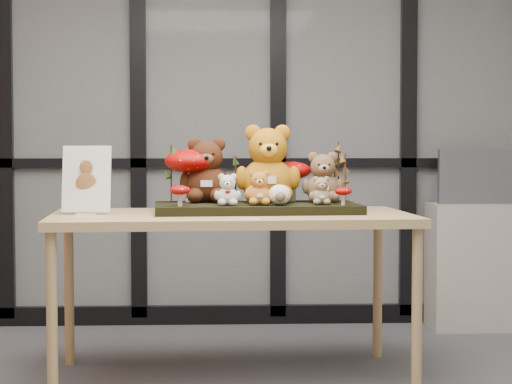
{
  "coord_description": "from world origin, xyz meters",
  "views": [
    {
      "loc": [
        0.05,
        -3.52,
        1.17
      ],
      "look_at": [
        0.24,
        1.01,
        0.94
      ],
      "focal_mm": 65.0,
      "sensor_mm": 36.0,
      "label": 1
    }
  ],
  "objects_px": {
    "display_table": "(231,226)",
    "mushroom_front_left": "(180,195)",
    "diorama_tray": "(257,208)",
    "sign_holder": "(87,182)",
    "cabinet": "(477,266)",
    "bear_white_bow": "(228,188)",
    "bear_beige_small": "(321,189)",
    "monitor": "(477,176)",
    "bear_small_yellow": "(259,186)",
    "bear_tan_back": "(323,175)",
    "mushroom_back_right": "(292,179)",
    "bear_brown_medium": "(207,167)",
    "mushroom_back_left": "(191,173)",
    "bear_pooh_yellow": "(268,160)",
    "plush_cream_hedgehog": "(280,194)",
    "mushroom_front_right": "(343,195)"
  },
  "relations": [
    {
      "from": "display_table",
      "to": "mushroom_front_left",
      "type": "height_order",
      "value": "mushroom_front_left"
    },
    {
      "from": "display_table",
      "to": "diorama_tray",
      "type": "xyz_separation_m",
      "value": [
        0.13,
        0.07,
        0.09
      ]
    },
    {
      "from": "sign_holder",
      "to": "cabinet",
      "type": "bearing_deg",
      "value": 31.42
    },
    {
      "from": "display_table",
      "to": "cabinet",
      "type": "xyz_separation_m",
      "value": [
        1.58,
        1.21,
        -0.37
      ]
    },
    {
      "from": "bear_white_bow",
      "to": "bear_beige_small",
      "type": "relative_size",
      "value": 1.11
    },
    {
      "from": "monitor",
      "to": "bear_small_yellow",
      "type": "bearing_deg",
      "value": -138.44
    },
    {
      "from": "bear_small_yellow",
      "to": "bear_white_bow",
      "type": "height_order",
      "value": "bear_small_yellow"
    },
    {
      "from": "display_table",
      "to": "mushroom_front_left",
      "type": "distance_m",
      "value": 0.32
    },
    {
      "from": "cabinet",
      "to": "bear_tan_back",
      "type": "bearing_deg",
      "value": -136.81
    },
    {
      "from": "mushroom_back_right",
      "to": "monitor",
      "type": "bearing_deg",
      "value": 37.63
    },
    {
      "from": "bear_brown_medium",
      "to": "bear_small_yellow",
      "type": "xyz_separation_m",
      "value": [
        0.26,
        -0.25,
        -0.09
      ]
    },
    {
      "from": "bear_beige_small",
      "to": "cabinet",
      "type": "relative_size",
      "value": 0.2
    },
    {
      "from": "mushroom_back_left",
      "to": "monitor",
      "type": "relative_size",
      "value": 0.62
    },
    {
      "from": "bear_pooh_yellow",
      "to": "cabinet",
      "type": "xyz_separation_m",
      "value": [
        1.39,
        1.04,
        -0.7
      ]
    },
    {
      "from": "bear_tan_back",
      "to": "bear_beige_small",
      "type": "height_order",
      "value": "bear_tan_back"
    },
    {
      "from": "sign_holder",
      "to": "bear_pooh_yellow",
      "type": "bearing_deg",
      "value": 14.96
    },
    {
      "from": "bear_white_bow",
      "to": "mushroom_back_right",
      "type": "xyz_separation_m",
      "value": [
        0.34,
        0.33,
        0.03
      ]
    },
    {
      "from": "bear_white_bow",
      "to": "bear_tan_back",
      "type": "bearing_deg",
      "value": 23.06
    },
    {
      "from": "bear_tan_back",
      "to": "plush_cream_hedgehog",
      "type": "distance_m",
      "value": 0.35
    },
    {
      "from": "diorama_tray",
      "to": "bear_pooh_yellow",
      "type": "xyz_separation_m",
      "value": [
        0.06,
        0.09,
        0.24
      ]
    },
    {
      "from": "bear_pooh_yellow",
      "to": "bear_beige_small",
      "type": "height_order",
      "value": "bear_pooh_yellow"
    },
    {
      "from": "display_table",
      "to": "bear_brown_medium",
      "type": "bearing_deg",
      "value": 119.47
    },
    {
      "from": "bear_pooh_yellow",
      "to": "mushroom_back_left",
      "type": "xyz_separation_m",
      "value": [
        -0.39,
        0.04,
        -0.07
      ]
    },
    {
      "from": "monitor",
      "to": "mushroom_front_left",
      "type": "bearing_deg",
      "value": -143.84
    },
    {
      "from": "diorama_tray",
      "to": "monitor",
      "type": "distance_m",
      "value": 1.85
    },
    {
      "from": "monitor",
      "to": "bear_white_bow",
      "type": "bearing_deg",
      "value": -140.85
    },
    {
      "from": "mushroom_front_right",
      "to": "sign_holder",
      "type": "relative_size",
      "value": 0.29
    },
    {
      "from": "bear_beige_small",
      "to": "mushroom_front_right",
      "type": "xyz_separation_m",
      "value": [
        0.11,
        -0.03,
        -0.03
      ]
    },
    {
      "from": "bear_white_bow",
      "to": "mushroom_back_left",
      "type": "xyz_separation_m",
      "value": [
        -0.18,
        0.28,
        0.07
      ]
    },
    {
      "from": "bear_brown_medium",
      "to": "bear_small_yellow",
      "type": "distance_m",
      "value": 0.37
    },
    {
      "from": "sign_holder",
      "to": "display_table",
      "type": "bearing_deg",
      "value": 4.89
    },
    {
      "from": "display_table",
      "to": "cabinet",
      "type": "bearing_deg",
      "value": 34.04
    },
    {
      "from": "bear_beige_small",
      "to": "bear_tan_back",
      "type": "bearing_deg",
      "value": 78.19
    },
    {
      "from": "bear_pooh_yellow",
      "to": "display_table",
      "type": "bearing_deg",
      "value": -142.12
    },
    {
      "from": "display_table",
      "to": "mushroom_back_right",
      "type": "distance_m",
      "value": 0.47
    },
    {
      "from": "bear_tan_back",
      "to": "bear_beige_small",
      "type": "distance_m",
      "value": 0.22
    },
    {
      "from": "mushroom_front_left",
      "to": "plush_cream_hedgehog",
      "type": "bearing_deg",
      "value": 5.19
    },
    {
      "from": "plush_cream_hedgehog",
      "to": "mushroom_back_right",
      "type": "bearing_deg",
      "value": 71.83
    },
    {
      "from": "display_table",
      "to": "sign_holder",
      "type": "bearing_deg",
      "value": 178.34
    },
    {
      "from": "bear_white_bow",
      "to": "bear_beige_small",
      "type": "height_order",
      "value": "bear_white_bow"
    },
    {
      "from": "plush_cream_hedgehog",
      "to": "bear_small_yellow",
      "type": "bearing_deg",
      "value": 168.92
    },
    {
      "from": "bear_small_yellow",
      "to": "bear_pooh_yellow",
      "type": "bearing_deg",
      "value": 72.79
    },
    {
      "from": "bear_pooh_yellow",
      "to": "mushroom_front_right",
      "type": "bearing_deg",
      "value": -36.54
    },
    {
      "from": "bear_small_yellow",
      "to": "sign_holder",
      "type": "height_order",
      "value": "sign_holder"
    },
    {
      "from": "display_table",
      "to": "bear_beige_small",
      "type": "xyz_separation_m",
      "value": [
        0.44,
        -0.04,
        0.19
      ]
    },
    {
      "from": "bear_tan_back",
      "to": "monitor",
      "type": "bearing_deg",
      "value": 40.33
    },
    {
      "from": "bear_tan_back",
      "to": "mushroom_front_left",
      "type": "distance_m",
      "value": 0.78
    },
    {
      "from": "bear_tan_back",
      "to": "cabinet",
      "type": "height_order",
      "value": "bear_tan_back"
    },
    {
      "from": "monitor",
      "to": "mushroom_front_right",
      "type": "bearing_deg",
      "value": -128.54
    },
    {
      "from": "bear_white_bow",
      "to": "mushroom_front_right",
      "type": "distance_m",
      "value": 0.57
    }
  ]
}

